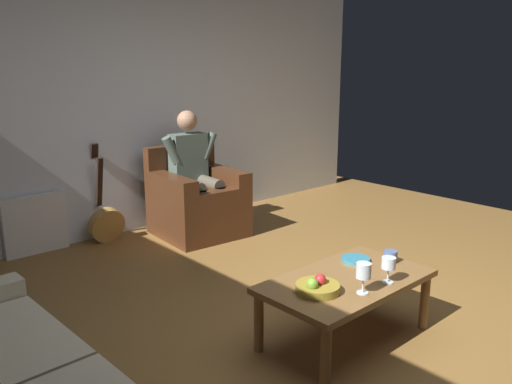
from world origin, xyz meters
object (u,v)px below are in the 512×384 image
(guitar, at_px, (106,221))
(wine_glass_near, at_px, (364,272))
(person_seated, at_px, (195,169))
(candle_jar, at_px, (390,256))
(fruit_bowl, at_px, (317,287))
(decorative_dish, at_px, (355,259))
(wine_glass_far, at_px, (389,264))
(coffee_table, at_px, (346,286))
(armchair, at_px, (197,202))

(guitar, relative_size, wine_glass_near, 5.26)
(person_seated, bearing_deg, candle_jar, 91.38)
(guitar, xyz_separation_m, fruit_bowl, (0.02, 2.78, 0.23))
(guitar, bearing_deg, decorative_dish, 101.78)
(person_seated, distance_m, wine_glass_far, 2.64)
(candle_jar, bearing_deg, wine_glass_near, 18.18)
(wine_glass_near, relative_size, candle_jar, 2.00)
(coffee_table, xyz_separation_m, decorative_dish, (-0.28, -0.15, 0.07))
(guitar, distance_m, decorative_dish, 2.68)
(person_seated, height_order, guitar, person_seated)
(wine_glass_far, height_order, fruit_bowl, wine_glass_far)
(guitar, bearing_deg, wine_glass_far, 97.75)
(coffee_table, bearing_deg, fruit_bowl, 2.86)
(armchair, bearing_deg, candle_jar, 91.39)
(fruit_bowl, bearing_deg, armchair, -109.29)
(decorative_dish, bearing_deg, candle_jar, 133.71)
(coffee_table, relative_size, decorative_dish, 5.75)
(fruit_bowl, height_order, candle_jar, fruit_bowl)
(person_seated, bearing_deg, wine_glass_near, 80.01)
(fruit_bowl, xyz_separation_m, decorative_dish, (-0.57, -0.16, -0.02))
(wine_glass_far, height_order, candle_jar, wine_glass_far)
(wine_glass_far, xyz_separation_m, decorative_dish, (-0.14, -0.35, -0.11))
(armchair, bearing_deg, wine_glass_far, 84.99)
(wine_glass_near, height_order, decorative_dish, wine_glass_near)
(coffee_table, height_order, decorative_dish, decorative_dish)
(decorative_dish, bearing_deg, guitar, -78.22)
(wine_glass_near, relative_size, fruit_bowl, 0.71)
(wine_glass_near, bearing_deg, guitar, -86.73)
(person_seated, relative_size, decorative_dish, 6.53)
(candle_jar, bearing_deg, fruit_bowl, -0.50)
(wine_glass_far, distance_m, candle_jar, 0.36)
(coffee_table, relative_size, guitar, 1.14)
(guitar, distance_m, candle_jar, 2.88)
(guitar, bearing_deg, candle_jar, 104.22)
(armchair, xyz_separation_m, fruit_bowl, (0.84, 2.39, 0.12))
(guitar, relative_size, decorative_dish, 5.04)
(wine_glass_near, distance_m, fruit_bowl, 0.28)
(armchair, xyz_separation_m, decorative_dish, (0.27, 2.23, 0.09))
(wine_glass_far, bearing_deg, fruit_bowl, -24.35)
(person_seated, height_order, wine_glass_near, person_seated)
(coffee_table, relative_size, fruit_bowl, 4.27)
(person_seated, relative_size, wine_glass_near, 6.81)
(coffee_table, bearing_deg, guitar, -84.43)
(candle_jar, bearing_deg, person_seated, -92.68)
(coffee_table, distance_m, wine_glass_far, 0.30)
(wine_glass_far, relative_size, candle_jar, 1.77)
(guitar, height_order, wine_glass_near, guitar)
(decorative_dish, distance_m, candle_jar, 0.23)
(wine_glass_near, distance_m, decorative_dish, 0.52)
(coffee_table, bearing_deg, candle_jar, 177.26)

